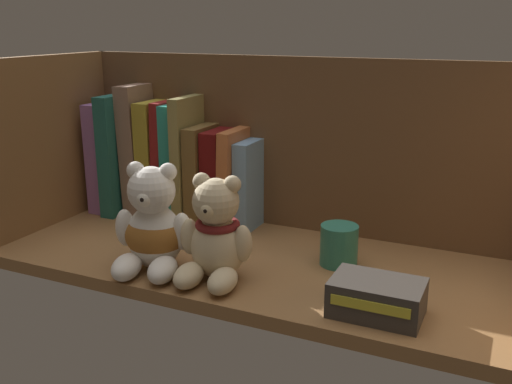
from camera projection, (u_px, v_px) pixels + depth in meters
shelf_board at (266, 267)px, 88.86cm from camera, size 82.74×31.61×2.00cm
shelf_back_panel at (306, 151)px, 99.03cm from camera, size 85.14×1.20×31.52cm
shelf_side_panel_left at (46, 148)px, 101.65cm from camera, size 1.60×34.01×31.52cm
book_0 at (113, 155)px, 112.50cm from camera, size 3.37×12.62×20.51cm
book_1 at (127, 152)px, 110.91cm from camera, size 2.84×14.57×22.21cm
book_2 at (141, 149)px, 109.32cm from camera, size 4.05×9.95×24.08cm
book_3 at (157, 158)px, 108.31cm from camera, size 3.10×10.08×21.20cm
book_4 at (170, 159)px, 107.19cm from camera, size 2.47×10.01×21.50cm
book_5 at (181, 161)px, 106.24cm from camera, size 2.65×10.54×21.09cm
book_6 at (193, 158)px, 105.01cm from camera, size 1.93×12.76×22.55cm
book_7 at (206, 173)px, 104.67cm from camera, size 2.74×11.96×17.58cm
book_8 at (222, 177)px, 103.43cm from camera, size 3.29×10.65×17.04cm
book_9 at (237, 177)px, 102.19cm from camera, size 2.64×11.92×17.48cm
book_10 at (251, 184)px, 101.41cm from camera, size 2.64×9.17×15.51cm
teddy_bear_larger at (153, 228)px, 84.20cm from camera, size 12.14×12.80×15.92cm
teddy_bear_smaller at (216, 236)px, 80.67cm from camera, size 11.09×11.33×15.10cm
pillar_candle at (339, 245)px, 86.55cm from camera, size 5.61×5.61×6.14cm
small_product_box at (377, 298)px, 71.84cm from camera, size 11.21×7.49×4.51cm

